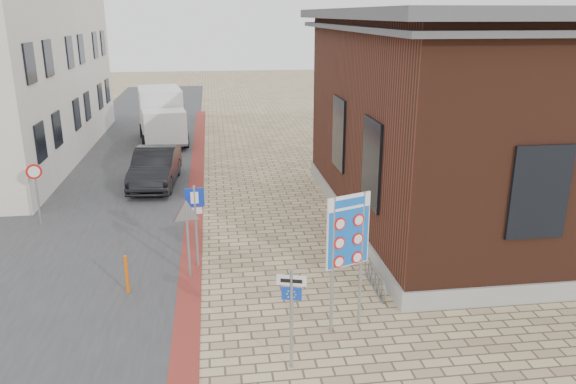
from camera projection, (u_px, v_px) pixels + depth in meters
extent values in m
plane|color=tan|center=(281.00, 345.00, 11.80)|extent=(120.00, 120.00, 0.00)
cube|color=#38383A|center=(119.00, 168.00, 25.24)|extent=(7.00, 60.00, 0.02)
cube|color=maroon|center=(195.00, 199.00, 20.97)|extent=(0.60, 40.00, 0.02)
cube|color=gray|center=(513.00, 207.00, 19.49)|extent=(12.15, 12.15, 0.50)
cube|color=#452116|center=(525.00, 114.00, 18.50)|extent=(12.00, 12.00, 6.00)
cube|color=#49484D|center=(538.00, 14.00, 17.55)|extent=(13.00, 13.00, 0.30)
cube|color=#49484D|center=(536.00, 27.00, 17.67)|extent=(12.70, 12.70, 0.15)
cube|color=black|center=(372.00, 163.00, 15.11)|extent=(0.12, 1.60, 2.40)
cube|color=black|center=(339.00, 133.00, 18.88)|extent=(0.12, 1.60, 2.40)
cube|color=black|center=(539.00, 192.00, 12.65)|extent=(1.40, 0.12, 2.20)
cube|color=black|center=(40.00, 142.00, 20.36)|extent=(0.10, 1.10, 1.40)
cube|color=black|center=(57.00, 129.00, 22.63)|extent=(0.10, 1.10, 1.40)
cube|color=black|center=(29.00, 63.00, 19.51)|extent=(0.10, 1.10, 1.40)
cube|color=black|center=(48.00, 58.00, 21.78)|extent=(0.10, 1.10, 1.40)
cube|color=black|center=(77.00, 114.00, 26.02)|extent=(0.10, 1.10, 1.40)
cube|color=black|center=(87.00, 106.00, 28.29)|extent=(0.10, 1.10, 1.40)
cube|color=black|center=(69.00, 52.00, 25.17)|extent=(0.10, 1.10, 1.40)
cube|color=black|center=(81.00, 49.00, 27.44)|extent=(0.10, 1.10, 1.40)
cube|color=silver|center=(37.00, 63.00, 31.82)|extent=(7.00, 6.00, 8.00)
cube|color=black|center=(100.00, 96.00, 31.69)|extent=(0.10, 1.10, 1.40)
cube|color=black|center=(107.00, 91.00, 33.95)|extent=(0.10, 1.10, 1.40)
cube|color=black|center=(95.00, 45.00, 30.84)|extent=(0.10, 1.10, 1.40)
cube|color=black|center=(103.00, 43.00, 33.10)|extent=(0.10, 1.10, 1.40)
torus|color=slate|center=(382.00, 290.00, 13.56)|extent=(0.04, 0.60, 0.60)
torus|color=slate|center=(378.00, 284.00, 13.85)|extent=(0.04, 0.60, 0.60)
torus|color=slate|center=(375.00, 278.00, 14.13)|extent=(0.04, 0.60, 0.60)
torus|color=slate|center=(371.00, 273.00, 14.41)|extent=(0.04, 0.60, 0.60)
torus|color=slate|center=(368.00, 268.00, 14.70)|extent=(0.04, 0.60, 0.60)
cube|color=slate|center=(374.00, 288.00, 14.21)|extent=(0.08, 1.60, 0.04)
imported|color=black|center=(155.00, 167.00, 22.57)|extent=(1.88, 4.65, 1.50)
cube|color=slate|center=(163.00, 134.00, 30.21)|extent=(2.82, 5.57, 0.25)
cube|color=white|center=(165.00, 126.00, 28.25)|extent=(2.29, 1.96, 1.58)
cube|color=black|center=(166.00, 123.00, 27.48)|extent=(1.87, 0.35, 0.79)
cube|color=white|center=(160.00, 108.00, 30.63)|extent=(2.66, 3.83, 2.17)
cylinder|color=black|center=(145.00, 143.00, 28.50)|extent=(0.36, 0.82, 0.79)
cylinder|color=black|center=(186.00, 140.00, 29.05)|extent=(0.36, 0.82, 0.79)
cylinder|color=black|center=(142.00, 131.00, 31.39)|extent=(0.36, 0.82, 0.79)
cylinder|color=black|center=(180.00, 129.00, 31.94)|extent=(0.36, 0.82, 0.79)
cylinder|color=gray|center=(332.00, 267.00, 11.81)|extent=(0.07, 0.07, 3.10)
cylinder|color=gray|center=(361.00, 260.00, 12.16)|extent=(0.07, 0.07, 3.10)
cube|color=white|center=(348.00, 231.00, 11.76)|extent=(1.00, 0.43, 1.59)
cube|color=blue|center=(348.00, 231.00, 11.76)|extent=(0.96, 0.42, 1.55)
cube|color=white|center=(349.00, 202.00, 11.57)|extent=(0.96, 0.42, 0.30)
cylinder|color=gray|center=(291.00, 319.00, 10.75)|extent=(0.07, 0.07, 2.11)
cube|color=white|center=(292.00, 280.00, 10.49)|extent=(0.56, 0.20, 0.20)
cube|color=#0F38B7|center=(292.00, 294.00, 10.58)|extent=(0.38, 0.15, 0.26)
cylinder|color=gray|center=(196.00, 227.00, 15.09)|extent=(0.07, 0.07, 2.33)
cube|color=#0D2BA6|center=(194.00, 197.00, 14.83)|extent=(0.51, 0.08, 0.51)
cube|color=white|center=(195.00, 211.00, 14.95)|extent=(0.38, 0.07, 0.17)
cylinder|color=gray|center=(188.00, 241.00, 14.53)|extent=(0.07, 0.07, 2.05)
cylinder|color=gray|center=(37.00, 195.00, 18.13)|extent=(0.07, 0.07, 2.08)
cylinder|color=red|center=(34.00, 171.00, 17.89)|extent=(0.47, 0.19, 0.49)
cylinder|color=#D6590B|center=(127.00, 275.00, 13.83)|extent=(0.10, 0.10, 1.01)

